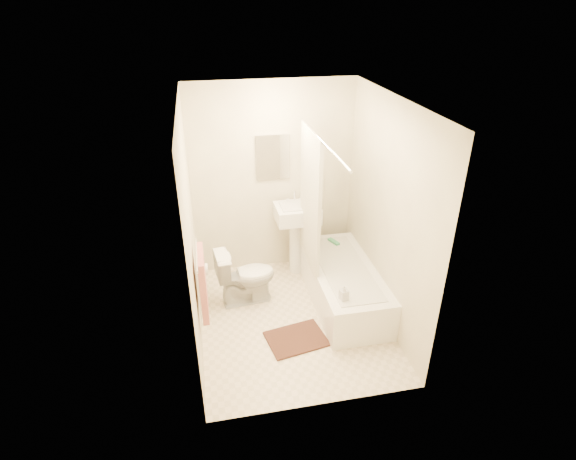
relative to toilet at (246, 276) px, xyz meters
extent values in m
plane|color=beige|center=(0.46, -0.46, -0.33)|extent=(2.40, 2.40, 0.00)
plane|color=white|center=(0.46, -0.46, 2.07)|extent=(2.40, 2.40, 0.00)
cube|color=beige|center=(0.46, 0.74, 0.87)|extent=(2.00, 0.02, 2.40)
cube|color=beige|center=(-0.54, -0.46, 0.87)|extent=(0.02, 2.40, 2.40)
cube|color=beige|center=(1.46, -0.46, 0.87)|extent=(0.02, 2.40, 2.40)
cube|color=white|center=(0.46, 0.72, 1.17)|extent=(0.40, 0.03, 0.55)
cylinder|color=silver|center=(0.76, -0.36, 1.67)|extent=(0.03, 1.70, 0.03)
cube|color=silver|center=(0.76, 0.04, 0.89)|extent=(0.04, 0.80, 1.55)
cylinder|color=silver|center=(-0.50, -0.71, 0.77)|extent=(0.02, 0.60, 0.02)
cube|color=#CC7266|center=(-0.47, -0.71, 0.45)|extent=(0.06, 0.45, 0.66)
cylinder|color=white|center=(-0.47, -0.34, 0.37)|extent=(0.11, 0.12, 0.12)
imported|color=white|center=(0.00, 0.00, 0.00)|extent=(0.72, 0.46, 0.67)
cube|color=#4F281C|center=(0.43, -0.80, -0.32)|extent=(0.67, 0.55, 0.02)
imported|color=silver|center=(0.92, -0.81, 0.21)|extent=(0.10, 0.10, 0.18)
cube|color=#42A56C|center=(1.15, 0.34, 0.14)|extent=(0.12, 0.18, 0.04)
camera|label=1|loc=(-0.37, -4.34, 2.90)|focal=28.00mm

